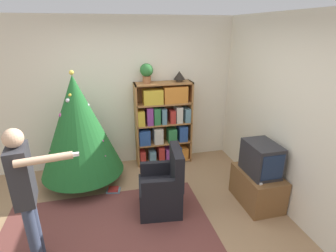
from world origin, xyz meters
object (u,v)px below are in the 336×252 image
television (261,159)px  potted_plant (147,72)px  christmas_tree (78,126)px  armchair (163,189)px  standing_person (26,190)px  bookshelf (164,124)px  table_lamp (179,76)px

television → potted_plant: size_ratio=1.62×
potted_plant → christmas_tree: bearing=-160.2°
television → armchair: television is taller
standing_person → armchair: bearing=102.6°
bookshelf → christmas_tree: (-1.43, -0.40, 0.23)m
standing_person → potted_plant: size_ratio=4.75×
television → christmas_tree: bearing=155.1°
christmas_tree → armchair: 1.61m
potted_plant → armchair: bearing=-91.9°
bookshelf → television: bearing=-56.3°
bookshelf → armchair: size_ratio=1.65×
table_lamp → bookshelf: bearing=-177.7°
television → standing_person: size_ratio=0.34×
armchair → television: bearing=89.9°
christmas_tree → armchair: christmas_tree is taller
television → christmas_tree: size_ratio=0.29×
christmas_tree → potted_plant: size_ratio=5.59×
bookshelf → table_lamp: (0.28, 0.01, 0.86)m
standing_person → table_lamp: 2.94m
television → table_lamp: table_lamp is taller
bookshelf → armchair: bookshelf is taller
bookshelf → christmas_tree: 1.50m
television → bookshelf: bearing=123.7°
christmas_tree → standing_person: bearing=-104.3°
christmas_tree → armchair: size_ratio=2.00×
christmas_tree → standing_person: 1.57m
armchair → table_lamp: 1.99m
armchair → table_lamp: (0.62, 1.38, 1.30)m
christmas_tree → standing_person: (-0.39, -1.52, -0.07)m
christmas_tree → table_lamp: (1.71, 0.41, 0.63)m
standing_person → television: bearing=90.0°
bookshelf → television: size_ratio=2.85×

